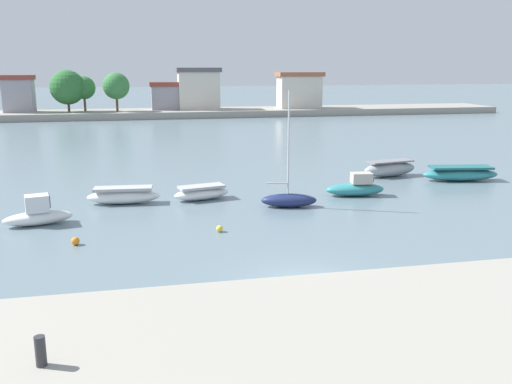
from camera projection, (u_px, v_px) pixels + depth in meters
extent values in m
plane|color=slate|center=(304.00, 284.00, 20.53)|extent=(400.00, 400.00, 0.00)
cube|color=#9E998C|center=(381.00, 354.00, 13.92)|extent=(64.16, 7.18, 1.66)
cylinder|color=#2D2D33|center=(41.00, 351.00, 11.74)|extent=(0.23, 0.23, 0.69)
ellipsoid|color=white|center=(38.00, 218.00, 28.06)|extent=(3.57, 1.85, 0.70)
cube|color=silver|center=(37.00, 203.00, 27.89)|extent=(1.31, 1.11, 0.86)
cube|color=black|center=(49.00, 201.00, 28.10)|extent=(0.25, 0.79, 0.60)
ellipsoid|color=white|center=(124.00, 197.00, 32.37)|extent=(4.31, 1.63, 0.82)
cube|color=#AFAFAF|center=(123.00, 189.00, 32.25)|extent=(3.46, 1.36, 0.17)
ellipsoid|color=white|center=(202.00, 194.00, 33.37)|extent=(3.67, 2.08, 0.71)
cube|color=#AFAFAF|center=(202.00, 187.00, 33.27)|extent=(2.95, 1.72, 0.15)
ellipsoid|color=navy|center=(289.00, 200.00, 31.60)|extent=(3.37, 1.74, 0.78)
cylinder|color=silver|center=(289.00, 143.00, 30.85)|extent=(0.10, 0.10, 5.88)
cylinder|color=#B7B7BC|center=(278.00, 183.00, 31.36)|extent=(1.29, 0.32, 0.08)
ellipsoid|color=teal|center=(355.00, 189.00, 34.34)|extent=(3.82, 1.78, 0.79)
cube|color=#BCB2A3|center=(362.00, 178.00, 34.21)|extent=(1.36, 1.03, 0.66)
cube|color=black|center=(371.00, 177.00, 34.25)|extent=(0.17, 0.80, 0.46)
ellipsoid|color=#9E9EA3|center=(390.00, 169.00, 40.33)|extent=(4.49, 2.14, 1.07)
cube|color=slate|center=(390.00, 161.00, 40.20)|extent=(3.60, 1.76, 0.10)
ellipsoid|color=teal|center=(460.00, 174.00, 38.85)|extent=(5.57, 2.47, 0.87)
cube|color=#226367|center=(461.00, 167.00, 38.73)|extent=(4.46, 2.04, 0.16)
sphere|color=yellow|center=(220.00, 229.00, 26.88)|extent=(0.33, 0.33, 0.33)
sphere|color=orange|center=(75.00, 241.00, 24.91)|extent=(0.38, 0.38, 0.38)
cube|color=gray|center=(176.00, 113.00, 87.76)|extent=(108.82, 9.80, 1.05)
cube|color=#99939E|center=(19.00, 96.00, 82.92)|extent=(4.30, 3.11, 4.85)
cube|color=brown|center=(17.00, 77.00, 82.29)|extent=(4.73, 3.42, 0.70)
cube|color=#99939E|center=(167.00, 98.00, 87.95)|extent=(5.03, 3.18, 3.68)
cube|color=brown|center=(167.00, 84.00, 87.46)|extent=(5.53, 3.50, 0.70)
cube|color=beige|center=(199.00, 91.00, 88.49)|extent=(6.48, 4.01, 5.91)
cube|color=#565156|center=(198.00, 70.00, 87.74)|extent=(7.13, 4.41, 0.70)
cube|color=beige|center=(299.00, 92.00, 90.94)|extent=(6.91, 3.68, 5.18)
cube|color=#995B42|center=(300.00, 74.00, 90.28)|extent=(7.60, 4.05, 0.70)
cylinder|color=brown|center=(69.00, 106.00, 83.84)|extent=(0.36, 0.36, 1.61)
sphere|color=#2D6B33|center=(67.00, 87.00, 83.19)|extent=(5.23, 5.23, 5.23)
cylinder|color=brown|center=(85.00, 104.00, 84.71)|extent=(0.36, 0.36, 2.19)
sphere|color=#2D6B33|center=(84.00, 88.00, 84.14)|extent=(3.52, 3.52, 3.52)
cylinder|color=brown|center=(117.00, 104.00, 84.69)|extent=(0.36, 0.36, 2.24)
sphere|color=#387A3D|center=(116.00, 86.00, 84.07)|extent=(4.07, 4.07, 4.07)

